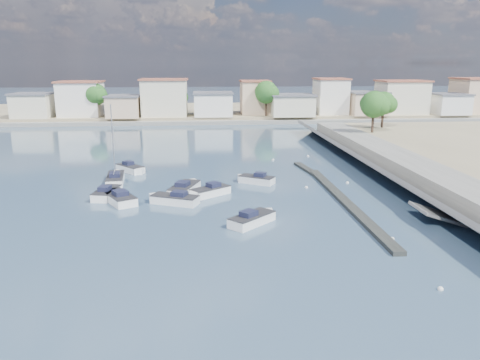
# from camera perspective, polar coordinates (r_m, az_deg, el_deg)

# --- Properties ---
(ground) EXTENTS (400.00, 400.00, 0.00)m
(ground) POSITION_cam_1_polar(r_m,az_deg,el_deg) (73.87, 0.56, 3.81)
(ground) COLOR #334C67
(ground) RESTS_ON ground
(seawall_walkway) EXTENTS (5.00, 90.00, 1.80)m
(seawall_walkway) POSITION_cam_1_polar(r_m,az_deg,el_deg) (53.31, 23.62, -0.42)
(seawall_walkway) COLOR slate
(seawall_walkway) RESTS_ON ground
(breakwater) EXTENTS (2.00, 31.02, 0.35)m
(breakwater) POSITION_cam_1_polar(r_m,az_deg,el_deg) (48.82, 11.62, -1.65)
(breakwater) COLOR black
(breakwater) RESTS_ON ground
(far_shore_land) EXTENTS (160.00, 40.00, 1.40)m
(far_shore_land) POSITION_cam_1_polar(r_m,az_deg,el_deg) (125.19, -1.63, 8.35)
(far_shore_land) COLOR gray
(far_shore_land) RESTS_ON ground
(far_shore_quay) EXTENTS (160.00, 2.50, 0.80)m
(far_shore_quay) POSITION_cam_1_polar(r_m,az_deg,el_deg) (104.39, -1.00, 7.04)
(far_shore_quay) COLOR slate
(far_shore_quay) RESTS_ON ground
(far_town) EXTENTS (113.01, 12.80, 8.35)m
(far_town) POSITION_cam_1_polar(r_m,az_deg,el_deg) (110.99, 4.40, 9.77)
(far_town) COLOR beige
(far_town) RESTS_ON far_shore_land
(shore_trees) EXTENTS (74.56, 38.32, 7.92)m
(shore_trees) POSITION_cam_1_polar(r_m,az_deg,el_deg) (101.85, 3.85, 10.13)
(shore_trees) COLOR #38281E
(shore_trees) RESTS_ON ground
(motorboat_a) EXTENTS (4.17, 5.34, 1.48)m
(motorboat_a) POSITION_cam_1_polar(r_m,az_deg,el_deg) (47.23, -14.67, -2.10)
(motorboat_a) COLOR white
(motorboat_a) RESTS_ON ground
(motorboat_b) EXTENTS (3.45, 5.43, 1.48)m
(motorboat_b) POSITION_cam_1_polar(r_m,az_deg,el_deg) (49.44, -6.67, -1.00)
(motorboat_b) COLOR white
(motorboat_b) RESTS_ON ground
(motorboat_c) EXTENTS (5.01, 3.42, 1.48)m
(motorboat_c) POSITION_cam_1_polar(r_m,az_deg,el_deg) (45.48, -8.20, -2.39)
(motorboat_c) COLOR white
(motorboat_c) RESTS_ON ground
(motorboat_d) EXTENTS (4.35, 3.93, 1.48)m
(motorboat_d) POSITION_cam_1_polar(r_m,az_deg,el_deg) (47.75, -3.86, -1.48)
(motorboat_d) COLOR white
(motorboat_d) RESTS_ON ground
(motorboat_e) EXTENTS (2.46, 4.84, 1.48)m
(motorboat_e) POSITION_cam_1_polar(r_m,az_deg,el_deg) (49.16, -15.83, -1.54)
(motorboat_e) COLOR white
(motorboat_e) RESTS_ON ground
(motorboat_f) EXTENTS (4.16, 3.38, 1.48)m
(motorboat_f) POSITION_cam_1_polar(r_m,az_deg,el_deg) (52.68, 1.85, 0.03)
(motorboat_f) COLOR white
(motorboat_f) RESTS_ON ground
(motorboat_g) EXTENTS (3.96, 4.25, 1.48)m
(motorboat_g) POSITION_cam_1_polar(r_m,az_deg,el_deg) (59.59, -13.11, 1.32)
(motorboat_g) COLOR white
(motorboat_g) RESTS_ON ground
(motorboat_h) EXTENTS (4.35, 4.30, 1.48)m
(motorboat_h) POSITION_cam_1_polar(r_m,az_deg,el_deg) (39.52, 1.68, -4.79)
(motorboat_h) COLOR white
(motorboat_h) RESTS_ON ground
(sailboat) EXTENTS (2.41, 5.98, 9.00)m
(sailboat) POSITION_cam_1_polar(r_m,az_deg,el_deg) (55.03, -14.93, 0.21)
(sailboat) COLOR white
(sailboat) RESTS_ON ground
(mooring_buoys) EXTENTS (6.81, 41.47, 0.35)m
(mooring_buoys) POSITION_cam_1_polar(r_m,az_deg,el_deg) (50.87, 10.84, -1.11)
(mooring_buoys) COLOR white
(mooring_buoys) RESTS_ON ground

